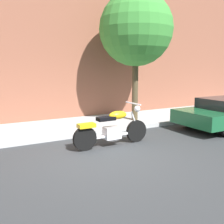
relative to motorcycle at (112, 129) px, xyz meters
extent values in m
plane|color=#303335|center=(-0.51, -0.60, -0.46)|extent=(60.00, 60.00, 0.00)
cube|color=#ADADAD|center=(-0.51, 2.40, -0.39)|extent=(21.23, 2.45, 0.14)
cylinder|color=black|center=(0.79, 0.01, -0.16)|extent=(0.62, 0.11, 0.62)
cylinder|color=black|center=(-0.78, -0.02, -0.16)|extent=(0.62, 0.11, 0.62)
cube|color=silver|center=(0.00, -0.01, -0.11)|extent=(0.45, 0.29, 0.32)
cube|color=silver|center=(0.00, -0.01, -0.18)|extent=(1.42, 0.11, 0.06)
ellipsoid|color=yellow|center=(0.18, 0.00, 0.35)|extent=(0.52, 0.27, 0.22)
cube|color=black|center=(-0.18, -0.01, 0.29)|extent=(0.48, 0.25, 0.10)
cube|color=yellow|center=(-0.73, -0.02, 0.17)|extent=(0.44, 0.25, 0.10)
cylinder|color=silver|center=(0.73, 0.01, 0.12)|extent=(0.27, 0.06, 0.58)
cylinder|color=silver|center=(0.67, 0.01, 0.63)|extent=(0.05, 0.70, 0.04)
sphere|color=silver|center=(0.81, 0.01, 0.47)|extent=(0.17, 0.17, 0.17)
cylinder|color=silver|center=(-0.25, 0.15, -0.21)|extent=(0.80, 0.11, 0.09)
cylinder|color=black|center=(3.51, 0.62, -0.14)|extent=(0.64, 0.22, 0.64)
cylinder|color=#493D28|center=(2.09, 2.04, 0.88)|extent=(0.22, 0.22, 2.69)
sphere|color=#3A8936|center=(2.09, 2.04, 2.94)|extent=(2.61, 2.61, 2.61)
camera|label=1|loc=(-3.23, -5.86, 1.60)|focal=41.65mm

